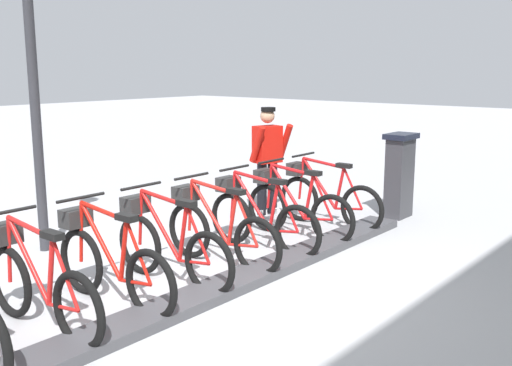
{
  "coord_description": "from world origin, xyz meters",
  "views": [
    {
      "loc": [
        -3.94,
        4.25,
        2.26
      ],
      "look_at": [
        0.5,
        -1.1,
        0.9
      ],
      "focal_mm": 41.87,
      "sensor_mm": 36.0,
      "label": 1
    }
  ],
  "objects_px": {
    "bike_docked_4": "(168,244)",
    "bike_docked_5": "(109,261)",
    "bike_docked_0": "(325,197)",
    "worker_near_rack": "(268,157)",
    "bike_docked_2": "(258,217)",
    "lamp_post": "(31,48)",
    "bike_docked_6": "(37,283)",
    "payment_kiosk": "(399,174)",
    "bike_docked_3": "(217,229)",
    "bike_docked_1": "(294,206)"
  },
  "relations": [
    {
      "from": "bike_docked_0",
      "to": "worker_near_rack",
      "type": "relative_size",
      "value": 1.04
    },
    {
      "from": "bike_docked_0",
      "to": "bike_docked_5",
      "type": "distance_m",
      "value": 3.76
    },
    {
      "from": "worker_near_rack",
      "to": "bike_docked_6",
      "type": "bearing_deg",
      "value": 103.08
    },
    {
      "from": "bike_docked_2",
      "to": "lamp_post",
      "type": "height_order",
      "value": "lamp_post"
    },
    {
      "from": "bike_docked_4",
      "to": "payment_kiosk",
      "type": "bearing_deg",
      "value": -97.83
    },
    {
      "from": "bike_docked_2",
      "to": "bike_docked_4",
      "type": "distance_m",
      "value": 1.5
    },
    {
      "from": "bike_docked_3",
      "to": "bike_docked_5",
      "type": "xyz_separation_m",
      "value": [
        0.0,
        1.5,
        0.0
      ]
    },
    {
      "from": "bike_docked_0",
      "to": "worker_near_rack",
      "type": "xyz_separation_m",
      "value": [
        1.05,
        0.01,
        0.48
      ]
    },
    {
      "from": "bike_docked_4",
      "to": "bike_docked_5",
      "type": "distance_m",
      "value": 0.75
    },
    {
      "from": "bike_docked_2",
      "to": "bike_docked_5",
      "type": "xyz_separation_m",
      "value": [
        0.0,
        2.26,
        0.0
      ]
    },
    {
      "from": "bike_docked_2",
      "to": "bike_docked_6",
      "type": "relative_size",
      "value": 1.0
    },
    {
      "from": "bike_docked_2",
      "to": "payment_kiosk",
      "type": "bearing_deg",
      "value": -102.15
    },
    {
      "from": "payment_kiosk",
      "to": "bike_docked_3",
      "type": "height_order",
      "value": "payment_kiosk"
    },
    {
      "from": "payment_kiosk",
      "to": "bike_docked_3",
      "type": "xyz_separation_m",
      "value": [
        0.57,
        3.41,
        -0.24
      ]
    },
    {
      "from": "bike_docked_1",
      "to": "bike_docked_3",
      "type": "distance_m",
      "value": 1.5
    },
    {
      "from": "bike_docked_2",
      "to": "bike_docked_3",
      "type": "distance_m",
      "value": 0.75
    },
    {
      "from": "worker_near_rack",
      "to": "lamp_post",
      "type": "relative_size",
      "value": 0.44
    },
    {
      "from": "bike_docked_3",
      "to": "worker_near_rack",
      "type": "bearing_deg",
      "value": -65.01
    },
    {
      "from": "bike_docked_6",
      "to": "lamp_post",
      "type": "relative_size",
      "value": 0.46
    },
    {
      "from": "bike_docked_0",
      "to": "lamp_post",
      "type": "height_order",
      "value": "lamp_post"
    },
    {
      "from": "bike_docked_2",
      "to": "bike_docked_5",
      "type": "distance_m",
      "value": 2.26
    },
    {
      "from": "bike_docked_6",
      "to": "lamp_post",
      "type": "bearing_deg",
      "value": -32.18
    },
    {
      "from": "bike_docked_3",
      "to": "worker_near_rack",
      "type": "distance_m",
      "value": 2.52
    },
    {
      "from": "bike_docked_6",
      "to": "lamp_post",
      "type": "xyz_separation_m",
      "value": [
        2.05,
        -1.29,
        2.05
      ]
    },
    {
      "from": "lamp_post",
      "to": "payment_kiosk",
      "type": "bearing_deg",
      "value": -120.98
    },
    {
      "from": "bike_docked_4",
      "to": "lamp_post",
      "type": "distance_m",
      "value": 2.91
    },
    {
      "from": "bike_docked_2",
      "to": "bike_docked_3",
      "type": "relative_size",
      "value": 1.0
    },
    {
      "from": "bike_docked_0",
      "to": "lamp_post",
      "type": "relative_size",
      "value": 0.46
    },
    {
      "from": "payment_kiosk",
      "to": "bike_docked_0",
      "type": "distance_m",
      "value": 1.31
    },
    {
      "from": "bike_docked_3",
      "to": "lamp_post",
      "type": "distance_m",
      "value": 3.06
    },
    {
      "from": "bike_docked_1",
      "to": "bike_docked_4",
      "type": "distance_m",
      "value": 2.26
    },
    {
      "from": "bike_docked_1",
      "to": "bike_docked_5",
      "type": "xyz_separation_m",
      "value": [
        0.0,
        3.01,
        0.0
      ]
    },
    {
      "from": "bike_docked_3",
      "to": "bike_docked_4",
      "type": "distance_m",
      "value": 0.75
    },
    {
      "from": "bike_docked_6",
      "to": "bike_docked_2",
      "type": "bearing_deg",
      "value": -90.0
    },
    {
      "from": "payment_kiosk",
      "to": "bike_docked_4",
      "type": "relative_size",
      "value": 0.74
    },
    {
      "from": "payment_kiosk",
      "to": "bike_docked_6",
      "type": "relative_size",
      "value": 0.74
    },
    {
      "from": "bike_docked_3",
      "to": "worker_near_rack",
      "type": "height_order",
      "value": "worker_near_rack"
    },
    {
      "from": "bike_docked_0",
      "to": "bike_docked_4",
      "type": "xyz_separation_m",
      "value": [
        0.0,
        3.01,
        0.0
      ]
    },
    {
      "from": "bike_docked_1",
      "to": "bike_docked_4",
      "type": "relative_size",
      "value": 1.0
    },
    {
      "from": "bike_docked_3",
      "to": "bike_docked_6",
      "type": "xyz_separation_m",
      "value": [
        0.0,
        2.26,
        0.0
      ]
    },
    {
      "from": "bike_docked_6",
      "to": "bike_docked_1",
      "type": "bearing_deg",
      "value": -90.0
    },
    {
      "from": "lamp_post",
      "to": "bike_docked_6",
      "type": "bearing_deg",
      "value": 147.82
    },
    {
      "from": "bike_docked_0",
      "to": "bike_docked_6",
      "type": "height_order",
      "value": "same"
    },
    {
      "from": "bike_docked_2",
      "to": "bike_docked_5",
      "type": "bearing_deg",
      "value": 90.0
    },
    {
      "from": "bike_docked_4",
      "to": "bike_docked_5",
      "type": "bearing_deg",
      "value": 90.0
    },
    {
      "from": "bike_docked_1",
      "to": "worker_near_rack",
      "type": "height_order",
      "value": "worker_near_rack"
    },
    {
      "from": "worker_near_rack",
      "to": "bike_docked_5",
      "type": "bearing_deg",
      "value": 105.59
    },
    {
      "from": "bike_docked_2",
      "to": "lamp_post",
      "type": "distance_m",
      "value": 3.37
    },
    {
      "from": "payment_kiosk",
      "to": "bike_docked_5",
      "type": "distance_m",
      "value": 4.95
    },
    {
      "from": "bike_docked_0",
      "to": "bike_docked_4",
      "type": "relative_size",
      "value": 1.0
    }
  ]
}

